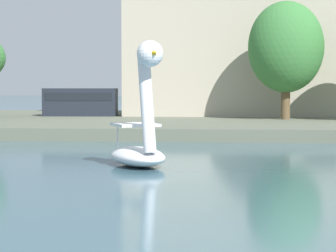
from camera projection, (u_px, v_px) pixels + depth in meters
name	position (u px, v px, depth m)	size (l,w,h in m)	color
shore_bank_far	(200.00, 122.00, 41.24)	(136.76, 24.62, 0.55)	#5B6051
swan_boat	(140.00, 135.00, 19.96)	(2.50, 3.23, 3.59)	white
tree_broadleaf_behind_dock	(286.00, 47.00, 38.14)	(4.62, 4.25, 6.54)	brown
parked_van	(81.00, 101.00, 43.17)	(4.60, 2.24, 1.72)	#1E232D
apartment_block	(251.00, 14.00, 45.76)	(15.74, 9.81, 13.25)	#B2A893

